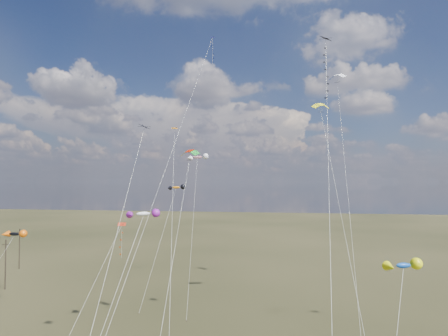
% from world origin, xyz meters
% --- Properties ---
extents(utility_pole_near, '(1.40, 0.20, 8.00)m').
position_xyz_m(utility_pole_near, '(-38.00, 30.00, 4.09)').
color(utility_pole_near, black).
rests_on(utility_pole_near, ground).
extents(utility_pole_far, '(1.40, 0.20, 8.00)m').
position_xyz_m(utility_pole_far, '(-46.00, 44.00, 4.09)').
color(utility_pole_far, black).
rests_on(utility_pole_far, ground).
extents(diamond_black_high, '(2.11, 21.72, 32.03)m').
position_xyz_m(diamond_black_high, '(11.22, 11.47, 27.18)').
color(diamond_black_high, black).
rests_on(diamond_black_high, ground).
extents(diamond_navy_tall, '(3.35, 37.83, 42.41)m').
position_xyz_m(diamond_navy_tall, '(-5.78, 34.45, 36.02)').
color(diamond_navy_tall, '#0C0943').
rests_on(diamond_navy_tall, ground).
extents(diamond_black_mid, '(1.36, 12.44, 22.57)m').
position_xyz_m(diamond_black_mid, '(-5.50, 2.86, 16.35)').
color(diamond_black_mid, black).
rests_on(diamond_black_mid, ground).
extents(diamond_red_low, '(2.69, 10.90, 12.65)m').
position_xyz_m(diamond_red_low, '(-11.65, 15.00, 10.16)').
color(diamond_red_low, red).
rests_on(diamond_red_low, ground).
extents(diamond_orange_center, '(6.47, 21.54, 25.14)m').
position_xyz_m(diamond_orange_center, '(-6.61, 19.30, 16.80)').
color(diamond_orange_center, '#BF6705').
rests_on(diamond_orange_center, ground).
extents(parafoil_yellow, '(4.50, 16.66, 28.10)m').
position_xyz_m(parafoil_yellow, '(11.66, 25.09, 27.35)').
color(parafoil_yellow, yellow).
rests_on(parafoil_yellow, ground).
extents(parafoil_blue_white, '(2.80, 20.69, 34.19)m').
position_xyz_m(parafoil_blue_white, '(14.69, 33.65, 33.39)').
color(parafoil_blue_white, blue).
rests_on(parafoil_blue_white, ground).
extents(parafoil_tricolor, '(2.54, 12.16, 21.40)m').
position_xyz_m(parafoil_tricolor, '(-3.47, 15.25, 20.74)').
color(parafoil_tricolor, yellow).
rests_on(parafoil_tricolor, ground).
extents(novelty_black_orange, '(4.65, 6.77, 10.81)m').
position_xyz_m(novelty_black_orange, '(-29.79, 21.18, 10.21)').
color(novelty_black_orange, black).
rests_on(novelty_black_orange, ground).
extents(novelty_orange_black, '(3.52, 10.53, 16.96)m').
position_xyz_m(novelty_orange_black, '(-10.05, 31.98, 16.42)').
color(novelty_orange_black, orange).
rests_on(novelty_orange_black, ground).
extents(novelty_white_purple, '(3.21, 10.56, 14.97)m').
position_xyz_m(novelty_white_purple, '(-5.00, 5.23, 14.51)').
color(novelty_white_purple, silver).
rests_on(novelty_white_purple, ground).
extents(novelty_redwhite_stripe, '(4.78, 18.80, 22.21)m').
position_xyz_m(novelty_redwhite_stripe, '(-8.20, 38.55, 21.56)').
color(novelty_redwhite_stripe, red).
rests_on(novelty_redwhite_stripe, ground).
extents(novelty_blue_yellow, '(4.67, 8.83, 12.02)m').
position_xyz_m(novelty_blue_yellow, '(15.53, 1.72, 11.48)').
color(novelty_blue_yellow, '#1047AD').
rests_on(novelty_blue_yellow, ground).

